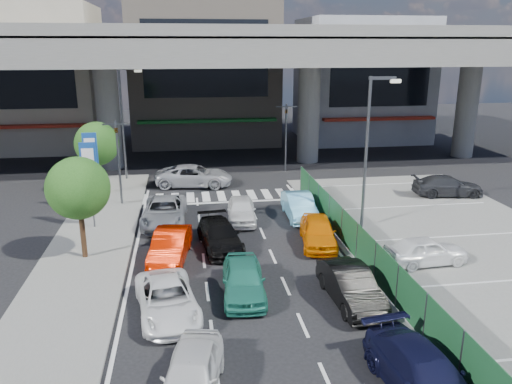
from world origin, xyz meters
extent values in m
plane|color=black|center=(0.00, 0.00, 0.00)|extent=(120.00, 120.00, 0.00)
cube|color=slate|center=(11.00, 2.00, 0.03)|extent=(12.00, 28.00, 0.06)
cube|color=slate|center=(-7.00, 4.00, 0.06)|extent=(4.00, 30.00, 0.12)
cylinder|color=slate|center=(-8.00, 22.00, 4.00)|extent=(1.80, 1.80, 8.00)
cylinder|color=slate|center=(8.00, 22.00, 4.00)|extent=(1.80, 1.80, 8.00)
cylinder|color=slate|center=(22.00, 22.00, 4.00)|extent=(1.80, 1.80, 8.00)
cube|color=slate|center=(0.00, 22.00, 9.00)|extent=(64.00, 14.00, 2.00)
cube|color=slate|center=(0.00, 15.20, 10.30)|extent=(64.00, 0.40, 0.90)
cube|color=slate|center=(0.00, 28.80, 10.30)|extent=(64.00, 0.40, 0.90)
cube|color=#A99F88|center=(-16.00, 32.00, 6.50)|extent=(12.00, 10.00, 13.00)
cube|color=#AD2415|center=(-16.00, 26.90, 2.80)|extent=(10.80, 1.60, 0.25)
cube|color=black|center=(-16.00, 26.98, 7.15)|extent=(9.60, 0.10, 5.85)
cube|color=gray|center=(0.00, 33.00, 7.50)|extent=(14.00, 10.00, 15.00)
cube|color=#146624|center=(0.00, 27.90, 2.80)|extent=(12.60, 1.60, 0.25)
cube|color=black|center=(0.00, 27.98, 8.25)|extent=(11.20, 0.10, 6.75)
cube|color=gray|center=(16.00, 32.00, 6.00)|extent=(12.00, 10.00, 12.00)
cube|color=#AD2415|center=(16.00, 26.90, 2.80)|extent=(10.80, 1.60, 0.25)
cube|color=black|center=(16.00, 26.98, 6.60)|extent=(9.60, 0.10, 5.40)
cylinder|color=#595B60|center=(-6.20, 12.00, 2.60)|extent=(0.14, 0.14, 5.20)
cube|color=#595B60|center=(-6.20, 12.00, 5.00)|extent=(1.60, 0.08, 0.08)
imported|color=black|center=(-6.20, 12.00, 4.70)|extent=(0.26, 1.24, 0.50)
cylinder|color=#595B60|center=(5.50, 19.00, 2.60)|extent=(0.14, 0.14, 5.20)
cube|color=#595B60|center=(5.50, 19.00, 5.00)|extent=(1.60, 0.08, 0.08)
imported|color=black|center=(5.50, 19.00, 4.70)|extent=(0.26, 1.24, 0.50)
cylinder|color=#595B60|center=(7.00, 6.00, 4.00)|extent=(0.16, 0.16, 8.00)
cube|color=#595B60|center=(7.60, 6.00, 7.90)|extent=(1.40, 0.15, 0.15)
cube|color=silver|center=(8.30, 6.00, 7.75)|extent=(0.50, 0.22, 0.18)
cylinder|color=#595B60|center=(-6.50, 18.00, 4.00)|extent=(0.16, 0.16, 8.00)
cube|color=#595B60|center=(-5.90, 18.00, 7.90)|extent=(1.40, 0.15, 0.15)
cube|color=silver|center=(-5.20, 18.00, 7.75)|extent=(0.50, 0.22, 0.18)
cylinder|color=#595B60|center=(-7.20, 8.00, 1.10)|extent=(0.10, 0.10, 2.20)
cube|color=#154292|center=(-7.20, 8.00, 3.20)|extent=(0.80, 0.12, 3.00)
cube|color=white|center=(-7.20, 7.93, 3.20)|extent=(0.60, 0.02, 2.40)
cylinder|color=#595B60|center=(-7.60, 11.00, 1.10)|extent=(0.10, 0.10, 2.20)
cube|color=#154292|center=(-7.60, 11.00, 3.20)|extent=(0.80, 0.12, 3.00)
cube|color=white|center=(-7.60, 10.93, 3.20)|extent=(0.60, 0.02, 2.40)
cylinder|color=#382314|center=(-7.00, 4.00, 1.20)|extent=(0.24, 0.24, 2.40)
sphere|color=#164313|center=(-7.00, 4.00, 3.40)|extent=(2.80, 2.80, 2.80)
cylinder|color=#382314|center=(-7.80, 14.50, 1.20)|extent=(0.24, 0.24, 2.40)
sphere|color=#164313|center=(-7.80, 14.50, 3.40)|extent=(2.80, 2.80, 2.80)
imported|color=silver|center=(-2.34, -6.07, 0.66)|extent=(2.29, 4.09, 1.31)
imported|color=black|center=(4.06, -7.07, 0.67)|extent=(2.48, 4.82, 1.34)
imported|color=white|center=(-3.13, -1.56, 0.62)|extent=(2.70, 4.70, 1.23)
imported|color=#2A8B74|center=(-0.20, -0.50, 0.69)|extent=(1.89, 4.15, 1.38)
imported|color=black|center=(3.77, -1.67, 0.69)|extent=(1.68, 4.26, 1.38)
imported|color=#B91900|center=(-3.09, 3.30, 0.69)|extent=(2.07, 4.36, 1.38)
imported|color=black|center=(-0.75, 4.42, 0.63)|extent=(2.28, 4.52, 1.26)
imported|color=orange|center=(4.06, 4.11, 0.69)|extent=(2.24, 4.26, 1.38)
imported|color=#A2A4AA|center=(-3.50, 8.28, 0.69)|extent=(2.54, 5.08, 1.38)
imported|color=white|center=(0.73, 8.06, 0.65)|extent=(1.87, 3.95, 1.31)
imported|color=#6AC2EC|center=(4.06, 8.15, 0.69)|extent=(1.55, 4.22, 1.38)
imported|color=#B0B2B8|center=(-1.67, 15.69, 0.74)|extent=(5.59, 3.18, 1.47)
imported|color=white|center=(8.18, 1.11, 0.70)|extent=(3.83, 1.76, 1.27)
imported|color=#2C2D30|center=(14.53, 10.82, 0.70)|extent=(4.65, 2.40, 1.29)
cone|color=#D7400B|center=(6.26, 3.23, 0.43)|extent=(0.46, 0.46, 0.73)
camera|label=1|loc=(-2.30, -18.10, 9.51)|focal=35.00mm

